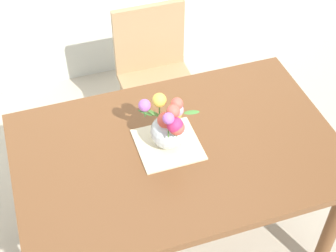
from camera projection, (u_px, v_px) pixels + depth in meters
ground_plane at (176, 240)px, 2.75m from camera, size 12.00×12.00×0.00m
dining_table at (177, 163)px, 2.30m from camera, size 1.44×0.93×0.73m
chair_far at (155, 72)px, 2.96m from camera, size 0.42×0.42×0.90m
placemat at (168, 144)px, 2.25m from camera, size 0.28×0.28×0.01m
flower_vase at (169, 125)px, 2.15m from camera, size 0.25×0.22×0.27m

